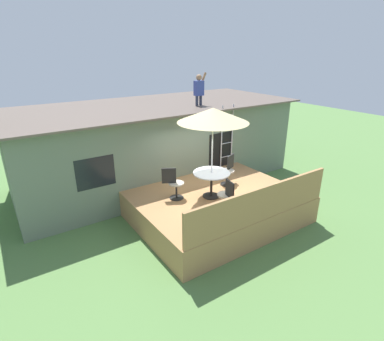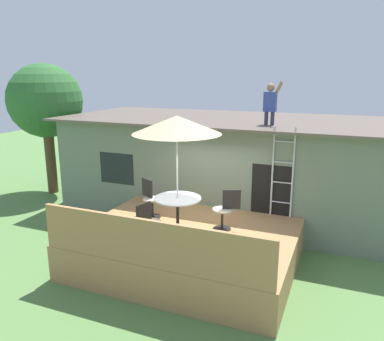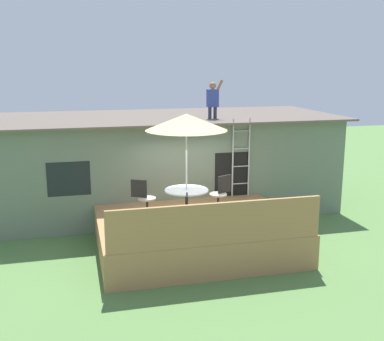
{
  "view_description": "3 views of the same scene",
  "coord_description": "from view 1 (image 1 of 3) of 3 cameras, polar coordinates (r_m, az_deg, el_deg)",
  "views": [
    {
      "loc": [
        -5.15,
        -6.51,
        4.76
      ],
      "look_at": [
        -0.36,
        0.64,
        1.37
      ],
      "focal_mm": 28.94,
      "sensor_mm": 36.0,
      "label": 1
    },
    {
      "loc": [
        3.1,
        -7.46,
        4.19
      ],
      "look_at": [
        -0.22,
        0.65,
        1.97
      ],
      "focal_mm": 35.97,
      "sensor_mm": 36.0,
      "label": 2
    },
    {
      "loc": [
        -2.78,
        -10.87,
        4.47
      ],
      "look_at": [
        0.24,
        1.19,
        1.69
      ],
      "focal_mm": 45.01,
      "sensor_mm": 36.0,
      "label": 3
    }
  ],
  "objects": [
    {
      "name": "patio_chair_near",
      "position": [
        7.97,
        6.47,
        -4.7
      ],
      "size": [
        0.44,
        0.61,
        0.92
      ],
      "rotation": [
        0.0,
        0.0,
        1.35
      ],
      "color": "black",
      "rests_on": "deck"
    },
    {
      "name": "patio_umbrella",
      "position": [
        8.19,
        3.91,
        10.11
      ],
      "size": [
        1.9,
        1.9,
        2.54
      ],
      "color": "silver",
      "rests_on": "deck"
    },
    {
      "name": "patio_table",
      "position": [
        8.71,
        3.62,
        -1.32
      ],
      "size": [
        1.04,
        1.04,
        0.74
      ],
      "color": "black",
      "rests_on": "deck"
    },
    {
      "name": "deck_railing",
      "position": [
        7.75,
        12.84,
        -6.01
      ],
      "size": [
        4.56,
        0.08,
        0.9
      ],
      "primitive_type": "cube",
      "color": "#A87A4C",
      "rests_on": "deck"
    },
    {
      "name": "patio_chair_right",
      "position": [
        9.63,
        6.71,
        0.04
      ],
      "size": [
        0.6,
        0.44,
        0.92
      ],
      "rotation": [
        0.0,
        0.0,
        -2.73
      ],
      "color": "black",
      "rests_on": "deck"
    },
    {
      "name": "person_figure",
      "position": [
        11.09,
        1.32,
        15.03
      ],
      "size": [
        0.47,
        0.2,
        1.11
      ],
      "color": "#33384C",
      "rests_on": "house"
    },
    {
      "name": "ground_plane",
      "position": [
        9.57,
        3.94,
        -8.37
      ],
      "size": [
        40.0,
        40.0,
        0.0
      ],
      "primitive_type": "plane",
      "color": "#567F42"
    },
    {
      "name": "patio_chair_left",
      "position": [
        8.65,
        -3.39,
        -2.41
      ],
      "size": [
        0.58,
        0.44,
        0.92
      ],
      "rotation": [
        0.0,
        0.0,
        -0.48
      ],
      "color": "black",
      "rests_on": "deck"
    },
    {
      "name": "house",
      "position": [
        11.82,
        -6.6,
        5.13
      ],
      "size": [
        10.5,
        4.5,
        2.9
      ],
      "color": "slate",
      "rests_on": "ground"
    },
    {
      "name": "step_ladder",
      "position": [
        10.99,
        6.46,
        6.3
      ],
      "size": [
        0.52,
        0.04,
        2.2
      ],
      "color": "silver",
      "rests_on": "deck"
    },
    {
      "name": "deck",
      "position": [
        9.38,
        4.0,
        -6.25
      ],
      "size": [
        4.66,
        3.92,
        0.8
      ],
      "primitive_type": "cube",
      "color": "#A87A4C",
      "rests_on": "ground"
    }
  ]
}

